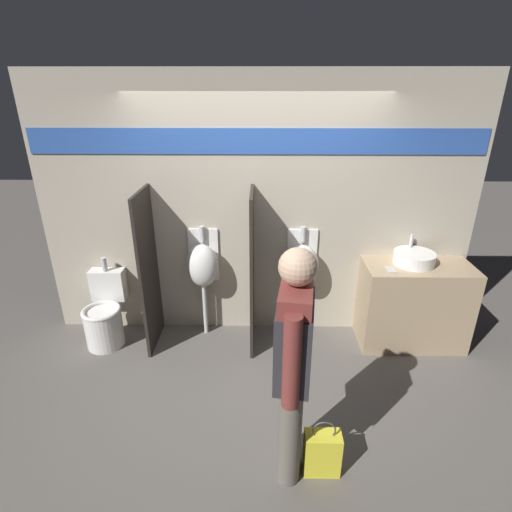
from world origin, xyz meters
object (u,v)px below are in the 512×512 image
object	(u,v)px
urinal_far	(302,266)
urinal_near_counter	(203,265)
cell_phone	(391,270)
sink_basin	(414,258)
person_in_vest	(294,355)
shopping_bag	(322,452)
toilet	(105,316)

from	to	relation	value
urinal_far	urinal_near_counter	bearing A→B (deg)	180.00
cell_phone	urinal_far	world-z (taller)	urinal_far
urinal_near_counter	urinal_far	world-z (taller)	same
sink_basin	urinal_far	bearing A→B (deg)	175.54
sink_basin	cell_phone	size ratio (longest dim) A/B	2.91
cell_phone	urinal_near_counter	world-z (taller)	urinal_near_counter
urinal_near_counter	person_in_vest	size ratio (longest dim) A/B	0.71
person_in_vest	shopping_bag	xyz separation A→B (m)	(0.23, -0.02, -0.82)
cell_phone	urinal_near_counter	distance (m)	1.89
cell_phone	urinal_far	distance (m)	0.87
urinal_far	shopping_bag	size ratio (longest dim) A/B	2.64
shopping_bag	sink_basin	bearing A→B (deg)	56.44
sink_basin	toilet	size ratio (longest dim) A/B	0.46
toilet	person_in_vest	bearing A→B (deg)	-39.46
urinal_near_counter	toilet	size ratio (longest dim) A/B	1.37
sink_basin	shopping_bag	distance (m)	2.13
toilet	shopping_bag	bearing A→B (deg)	-36.61
sink_basin	urinal_far	xyz separation A→B (m)	(-1.10, 0.09, -0.14)
sink_basin	cell_phone	world-z (taller)	sink_basin
sink_basin	cell_phone	xyz separation A→B (m)	(-0.27, -0.16, -0.05)
cell_phone	toilet	distance (m)	2.97
toilet	person_in_vest	world-z (taller)	person_in_vest
urinal_far	shopping_bag	world-z (taller)	urinal_far
urinal_near_counter	person_in_vest	bearing A→B (deg)	-64.42
urinal_far	person_in_vest	distance (m)	1.74
cell_phone	urinal_near_counter	bearing A→B (deg)	172.56
urinal_near_counter	toilet	distance (m)	1.17
toilet	cell_phone	bearing A→B (deg)	-1.20
urinal_near_counter	toilet	bearing A→B (deg)	-169.98
person_in_vest	sink_basin	bearing A→B (deg)	-31.10
sink_basin	person_in_vest	size ratio (longest dim) A/B	0.24
shopping_bag	urinal_near_counter	bearing A→B (deg)	121.17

